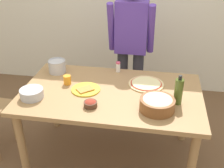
% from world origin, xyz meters
% --- Properties ---
extents(ground, '(8.00, 8.00, 0.00)m').
position_xyz_m(ground, '(0.00, 0.00, 0.00)').
color(ground, brown).
extents(dining_table, '(1.60, 0.96, 0.76)m').
position_xyz_m(dining_table, '(0.00, 0.00, 0.67)').
color(dining_table, '#A37A4C').
rests_on(dining_table, ground).
extents(person_cook, '(0.49, 0.25, 1.62)m').
position_xyz_m(person_cook, '(0.09, 0.76, 0.94)').
color(person_cook, '#2D2D38').
rests_on(person_cook, ground).
extents(pizza_raw_on_board, '(0.33, 0.33, 0.02)m').
position_xyz_m(pizza_raw_on_board, '(0.30, 0.18, 0.77)').
color(pizza_raw_on_board, beige).
rests_on(pizza_raw_on_board, dining_table).
extents(plate_with_slice, '(0.26, 0.26, 0.02)m').
position_xyz_m(plate_with_slice, '(-0.23, -0.01, 0.77)').
color(plate_with_slice, gold).
rests_on(plate_with_slice, dining_table).
extents(popcorn_bowl, '(0.28, 0.28, 0.11)m').
position_xyz_m(popcorn_bowl, '(0.41, -0.22, 0.82)').
color(popcorn_bowl, brown).
rests_on(popcorn_bowl, dining_table).
extents(mixing_bowl_steel, '(0.20, 0.20, 0.08)m').
position_xyz_m(mixing_bowl_steel, '(-0.65, -0.21, 0.80)').
color(mixing_bowl_steel, '#B7B7BC').
rests_on(mixing_bowl_steel, dining_table).
extents(small_sauce_bowl, '(0.11, 0.11, 0.06)m').
position_xyz_m(small_sauce_bowl, '(-0.12, -0.27, 0.79)').
color(small_sauce_bowl, '#4C2D1E').
rests_on(small_sauce_bowl, dining_table).
extents(olive_oil_bottle, '(0.07, 0.07, 0.26)m').
position_xyz_m(olive_oil_bottle, '(0.57, -0.09, 0.87)').
color(olive_oil_bottle, '#47561E').
rests_on(olive_oil_bottle, dining_table).
extents(steel_pot, '(0.17, 0.17, 0.13)m').
position_xyz_m(steel_pot, '(-0.60, 0.30, 0.83)').
color(steel_pot, '#B7B7BC').
rests_on(steel_pot, dining_table).
extents(cup_orange, '(0.07, 0.07, 0.08)m').
position_xyz_m(cup_orange, '(-0.43, 0.07, 0.80)').
color(cup_orange, orange).
rests_on(cup_orange, dining_table).
extents(salt_shaker, '(0.04, 0.04, 0.11)m').
position_xyz_m(salt_shaker, '(0.00, 0.41, 0.81)').
color(salt_shaker, white).
rests_on(salt_shaker, dining_table).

